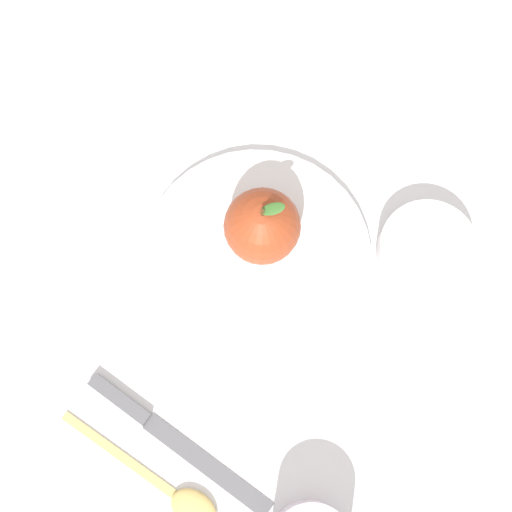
# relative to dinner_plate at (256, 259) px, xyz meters

# --- Properties ---
(ground_plane) EXTENTS (2.40, 2.40, 0.00)m
(ground_plane) POSITION_rel_dinner_plate_xyz_m (-0.03, -0.04, -0.01)
(ground_plane) COLOR silver
(dinner_plate) EXTENTS (0.24, 0.24, 0.01)m
(dinner_plate) POSITION_rel_dinner_plate_xyz_m (0.00, 0.00, 0.00)
(dinner_plate) COLOR white
(dinner_plate) RESTS_ON ground_plane
(apple) EXTENTS (0.08, 0.08, 0.09)m
(apple) POSITION_rel_dinner_plate_xyz_m (0.01, 0.02, 0.04)
(apple) COLOR #9E3D1E
(apple) RESTS_ON dinner_plate
(side_bowl) EXTENTS (0.10, 0.10, 0.03)m
(side_bowl) POSITION_rel_dinner_plate_xyz_m (0.17, -0.03, 0.01)
(side_bowl) COLOR white
(side_bowl) RESTS_ON ground_plane
(knife) EXTENTS (0.15, 0.18, 0.01)m
(knife) POSITION_rel_dinner_plate_xyz_m (-0.13, -0.15, -0.00)
(knife) COLOR #59595E
(knife) RESTS_ON ground_plane
(spoon) EXTENTS (0.14, 0.15, 0.01)m
(spoon) POSITION_rel_dinner_plate_xyz_m (-0.13, -0.21, -0.00)
(spoon) COLOR #D8B766
(spoon) RESTS_ON ground_plane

